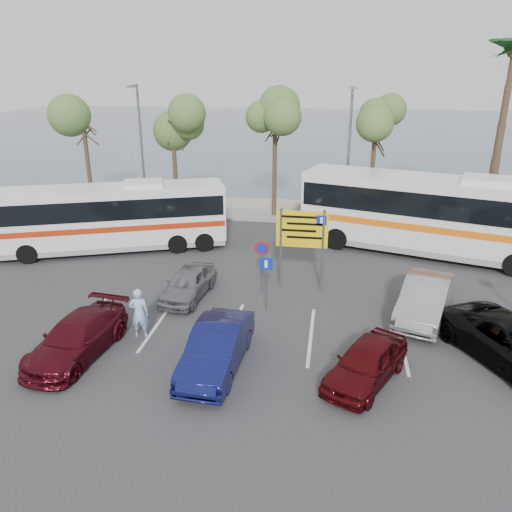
# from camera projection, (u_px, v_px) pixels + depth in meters

# --- Properties ---
(ground) EXTENTS (120.00, 120.00, 0.00)m
(ground) POSITION_uv_depth(u_px,v_px,m) (268.00, 320.00, 19.27)
(ground) COLOR #323234
(ground) RESTS_ON ground
(kerb_strip) EXTENTS (44.00, 2.40, 0.15)m
(kerb_strip) POSITION_uv_depth(u_px,v_px,m) (297.00, 217.00, 32.17)
(kerb_strip) COLOR gray
(kerb_strip) RESTS_ON ground
(seawall) EXTENTS (48.00, 0.80, 0.60)m
(seawall) POSITION_uv_depth(u_px,v_px,m) (299.00, 206.00, 33.93)
(seawall) COLOR #9F957F
(seawall) RESTS_ON ground
(sea) EXTENTS (140.00, 140.00, 0.00)m
(sea) POSITION_uv_depth(u_px,v_px,m) (321.00, 132.00, 74.67)
(sea) COLOR #415468
(sea) RESTS_ON ground
(tree_far_left) EXTENTS (3.20, 3.20, 7.60)m
(tree_far_left) POSITION_uv_depth(u_px,v_px,m) (82.00, 114.00, 31.98)
(tree_far_left) COLOR #382619
(tree_far_left) RESTS_ON kerb_strip
(tree_left) EXTENTS (3.20, 3.20, 7.20)m
(tree_left) POSITION_uv_depth(u_px,v_px,m) (172.00, 120.00, 31.23)
(tree_left) COLOR #382619
(tree_left) RESTS_ON kerb_strip
(tree_mid) EXTENTS (3.20, 3.20, 8.00)m
(tree_mid) POSITION_uv_depth(u_px,v_px,m) (275.00, 111.00, 30.05)
(tree_mid) COLOR #382619
(tree_mid) RESTS_ON kerb_strip
(tree_right) EXTENTS (3.20, 3.20, 7.40)m
(tree_right) POSITION_uv_depth(u_px,v_px,m) (376.00, 121.00, 29.35)
(tree_right) COLOR #382619
(tree_right) RESTS_ON kerb_strip
(street_lamp_left) EXTENTS (0.45, 1.15, 8.01)m
(street_lamp_left) POSITION_uv_depth(u_px,v_px,m) (141.00, 143.00, 31.57)
(street_lamp_left) COLOR slate
(street_lamp_left) RESTS_ON kerb_strip
(street_lamp_right) EXTENTS (0.45, 1.15, 8.01)m
(street_lamp_right) POSITION_uv_depth(u_px,v_px,m) (349.00, 148.00, 29.68)
(street_lamp_right) COLOR slate
(street_lamp_right) RESTS_ON kerb_strip
(direction_sign) EXTENTS (2.20, 0.12, 3.60)m
(direction_sign) POSITION_uv_depth(u_px,v_px,m) (302.00, 235.00, 21.21)
(direction_sign) COLOR slate
(direction_sign) RESTS_ON ground
(sign_no_stop) EXTENTS (0.60, 0.08, 2.35)m
(sign_no_stop) POSITION_uv_depth(u_px,v_px,m) (262.00, 259.00, 21.00)
(sign_no_stop) COLOR slate
(sign_no_stop) RESTS_ON ground
(sign_parking) EXTENTS (0.50, 0.07, 2.25)m
(sign_parking) POSITION_uv_depth(u_px,v_px,m) (266.00, 276.00, 19.51)
(sign_parking) COLOR slate
(sign_parking) RESTS_ON ground
(lane_markings) EXTENTS (12.02, 4.20, 0.01)m
(lane_markings) POSITION_uv_depth(u_px,v_px,m) (234.00, 330.00, 18.51)
(lane_markings) COLOR silver
(lane_markings) RESTS_ON ground
(coach_bus_left) EXTENTS (11.80, 6.44, 3.64)m
(coach_bus_left) POSITION_uv_depth(u_px,v_px,m) (112.00, 220.00, 26.00)
(coach_bus_left) COLOR silver
(coach_bus_left) RESTS_ON ground
(coach_bus_right) EXTENTS (13.90, 6.70, 4.25)m
(coach_bus_right) POSITION_uv_depth(u_px,v_px,m) (437.00, 218.00, 25.22)
(coach_bus_right) COLOR silver
(coach_bus_right) RESTS_ON ground
(car_silver_a) EXTENTS (1.86, 3.86, 1.27)m
(car_silver_a) POSITION_uv_depth(u_px,v_px,m) (188.00, 283.00, 20.95)
(car_silver_a) COLOR slate
(car_silver_a) RESTS_ON ground
(car_blue) EXTENTS (1.77, 4.48, 1.45)m
(car_blue) POSITION_uv_depth(u_px,v_px,m) (217.00, 348.00, 15.95)
(car_blue) COLOR #10144D
(car_blue) RESTS_ON ground
(car_maroon) EXTENTS (2.34, 4.69, 1.31)m
(car_maroon) POSITION_uv_depth(u_px,v_px,m) (77.00, 338.00, 16.67)
(car_maroon) COLOR #4A0C15
(car_maroon) RESTS_ON ground
(car_red) EXTENTS (3.10, 4.07, 1.29)m
(car_red) POSITION_uv_depth(u_px,v_px,m) (366.00, 363.00, 15.30)
(car_red) COLOR #4A0A0E
(car_red) RESTS_ON ground
(car_silver_b) EXTENTS (2.96, 4.94, 1.54)m
(car_silver_b) POSITION_uv_depth(u_px,v_px,m) (425.00, 299.00, 19.23)
(car_silver_b) COLOR #929297
(car_silver_b) RESTS_ON ground
(pedestrian_near) EXTENTS (0.76, 0.57, 1.89)m
(pedestrian_near) POSITION_uv_depth(u_px,v_px,m) (139.00, 313.00, 17.72)
(pedestrian_near) COLOR #98B4DD
(pedestrian_near) RESTS_ON ground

